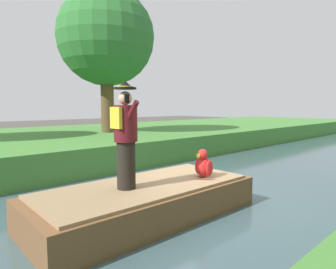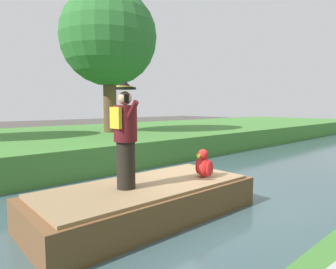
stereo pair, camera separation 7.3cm
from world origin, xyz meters
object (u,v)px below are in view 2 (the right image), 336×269
(boat, at_px, (146,200))
(person_pirate, at_px, (125,135))
(parrot_plush, at_px, (204,165))
(tree_slender, at_px, (109,38))

(boat, relative_size, person_pirate, 2.29)
(boat, xyz_separation_m, parrot_plush, (0.37, 1.19, 0.55))
(boat, height_order, tree_slender, tree_slender)
(person_pirate, relative_size, parrot_plush, 3.25)
(person_pirate, bearing_deg, tree_slender, 136.66)
(person_pirate, height_order, parrot_plush, person_pirate)
(person_pirate, distance_m, parrot_plush, 1.79)
(parrot_plush, xyz_separation_m, tree_slender, (-7.63, 2.45, 4.11))
(boat, relative_size, parrot_plush, 7.43)
(person_pirate, xyz_separation_m, parrot_plush, (0.38, 1.61, -0.68))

